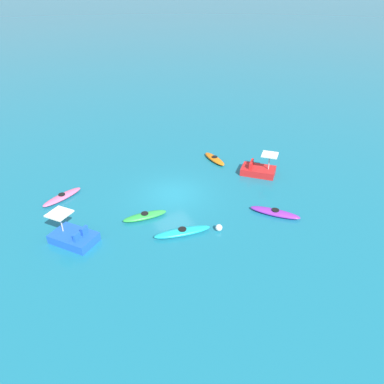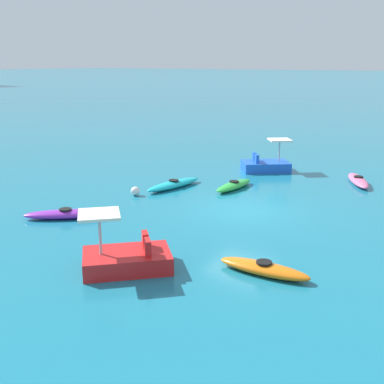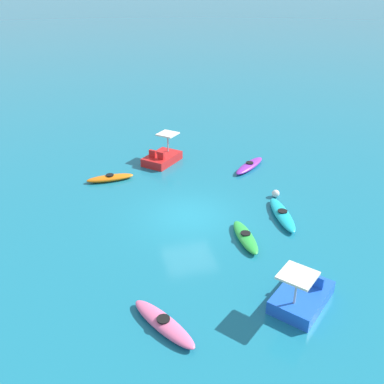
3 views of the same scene
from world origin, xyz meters
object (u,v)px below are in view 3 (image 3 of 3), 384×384
(kayak_pink, at_px, (164,323))
(kayak_cyan, at_px, (282,214))
(kayak_green, at_px, (245,237))
(pedal_boat_blue, at_px, (302,296))
(pedal_boat_red, at_px, (162,157))
(kayak_purple, at_px, (249,166))
(kayak_orange, at_px, (110,178))
(buoy_white, at_px, (276,194))

(kayak_pink, height_order, kayak_cyan, same)
(kayak_cyan, height_order, kayak_green, same)
(kayak_cyan, relative_size, pedal_boat_blue, 1.18)
(kayak_green, xyz_separation_m, pedal_boat_red, (-9.40, -1.77, 0.17))
(kayak_purple, xyz_separation_m, pedal_boat_red, (-2.19, -4.86, 0.17))
(kayak_cyan, relative_size, pedal_boat_red, 1.20)
(kayak_pink, distance_m, kayak_orange, 11.69)
(pedal_boat_red, bearing_deg, kayak_orange, -61.47)
(kayak_orange, bearing_deg, pedal_boat_red, 118.53)
(buoy_white, bearing_deg, kayak_cyan, -16.55)
(pedal_boat_blue, bearing_deg, kayak_cyan, 160.40)
(kayak_cyan, bearing_deg, pedal_boat_red, -152.61)
(kayak_green, height_order, pedal_boat_red, pedal_boat_red)
(kayak_cyan, xyz_separation_m, kayak_orange, (-6.22, -7.50, 0.00))
(kayak_cyan, bearing_deg, kayak_orange, -129.68)
(kayak_green, bearing_deg, buoy_white, 138.36)
(kayak_pink, bearing_deg, pedal_boat_blue, 88.51)
(kayak_orange, distance_m, kayak_green, 9.14)
(kayak_pink, xyz_separation_m, kayak_cyan, (-5.44, 6.82, -0.00))
(kayak_pink, xyz_separation_m, buoy_white, (-7.45, 7.42, 0.03))
(kayak_cyan, distance_m, pedal_boat_red, 9.05)
(buoy_white, bearing_deg, kayak_pink, -44.89)
(kayak_green, distance_m, buoy_white, 4.50)
(kayak_orange, bearing_deg, kayak_purple, 87.35)
(pedal_boat_blue, xyz_separation_m, buoy_white, (-7.57, 2.58, -0.14))
(kayak_pink, relative_size, pedal_boat_red, 1.04)
(kayak_purple, distance_m, kayak_green, 7.84)
(kayak_green, bearing_deg, pedal_boat_blue, 5.56)
(kayak_cyan, bearing_deg, kayak_purple, 173.18)
(kayak_purple, bearing_deg, buoy_white, -1.55)
(pedal_boat_red, height_order, buoy_white, pedal_boat_red)
(kayak_orange, xyz_separation_m, kayak_purple, (0.38, 8.20, -0.00))
(kayak_pink, relative_size, pedal_boat_blue, 1.02)
(pedal_boat_blue, bearing_deg, kayak_pink, -91.49)
(kayak_cyan, bearing_deg, kayak_green, -60.42)
(kayak_orange, bearing_deg, kayak_green, 33.97)
(pedal_boat_red, bearing_deg, kayak_cyan, 27.39)
(kayak_orange, distance_m, pedal_boat_blue, 13.02)
(kayak_purple, bearing_deg, pedal_boat_red, -114.26)
(kayak_purple, height_order, kayak_green, same)
(pedal_boat_blue, bearing_deg, pedal_boat_red, -170.89)
(kayak_purple, distance_m, pedal_boat_red, 5.34)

